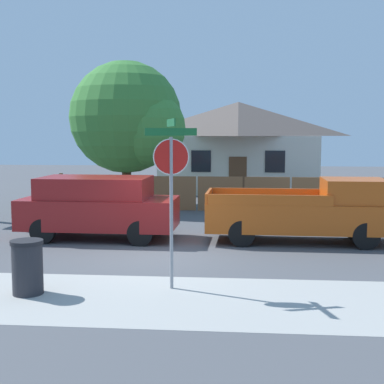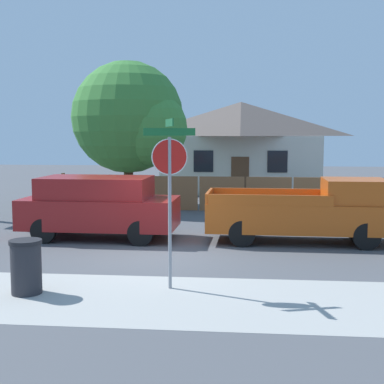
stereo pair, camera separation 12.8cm
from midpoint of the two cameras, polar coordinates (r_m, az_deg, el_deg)
The scene contains 9 objects.
ground_plane at distance 13.91m, azimuth -3.58°, elevation -6.81°, with size 80.00×80.00×0.00m, color #4C4F54.
sidewalk_strip at distance 10.49m, azimuth -6.74°, elevation -11.16°, with size 36.00×3.20×0.01m.
wooden_fence at distance 21.91m, azimuth 3.36°, elevation -0.18°, with size 13.47×0.12×1.51m.
house at distance 30.62m, azimuth 5.34°, elevation 5.10°, with size 8.94×7.56×4.95m.
oak_tree at distance 22.91m, azimuth -6.20°, elevation 7.68°, with size 4.98×4.75×6.22m.
red_suv at distance 16.22m, azimuth -9.65°, elevation -1.42°, with size 4.63×2.12×1.86m.
orange_pickup at distance 15.80m, azimuth 12.70°, elevation -2.08°, with size 5.47×2.01×1.86m.
stop_sign at distance 10.64m, azimuth -2.06°, elevation 2.02°, with size 1.00×0.90×3.43m.
trash_bin at distance 11.04m, azimuth -16.96°, elevation -7.62°, with size 0.63×0.63×1.07m.
Camera 2 is at (2.22, -13.38, 3.12)m, focal length 50.00 mm.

